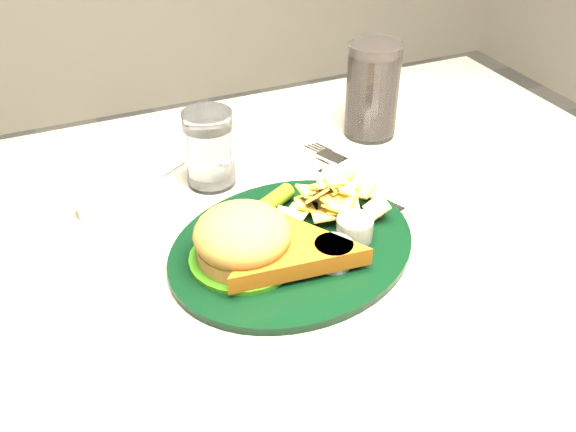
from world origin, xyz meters
The scene contains 7 objects.
table centered at (0.00, 0.00, 0.38)m, with size 1.20×0.80×0.75m, color gray, non-canonical shape.
dinner_plate centered at (0.01, -0.04, 0.79)m, with size 0.32×0.27×0.07m, color black, non-canonical shape.
water_glass centered at (-0.03, 0.14, 0.80)m, with size 0.07×0.07×0.11m, color white.
cola_glass centered at (0.25, 0.18, 0.83)m, with size 0.08×0.08×0.15m, color black.
fork_napkin centered at (0.15, 0.04, 0.76)m, with size 0.15×0.19×0.01m, color white, non-canonical shape.
ramekin centered at (-0.20, 0.13, 0.76)m, with size 0.04×0.04×0.02m, color white.
wrapped_straw centered at (-0.12, 0.17, 0.75)m, with size 0.22×0.08×0.01m, color white, non-canonical shape.
Camera 1 is at (-0.24, -0.61, 1.24)m, focal length 40.00 mm.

